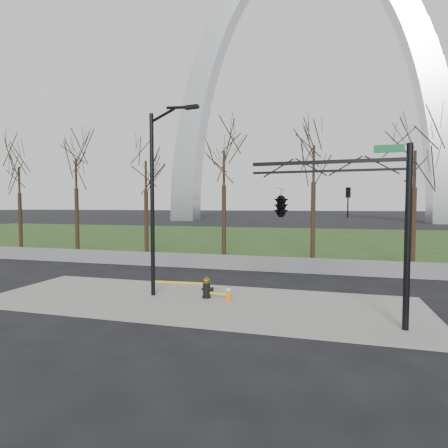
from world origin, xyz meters
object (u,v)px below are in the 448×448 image
(traffic_cone, at_px, (229,292))
(street_light, at_px, (156,191))
(traffic_signal_mast, at_px, (303,203))
(fire_hydrant, at_px, (207,288))

(traffic_cone, bearing_deg, street_light, -177.68)
(traffic_cone, height_order, street_light, street_light)
(traffic_signal_mast, bearing_deg, street_light, 167.30)
(traffic_signal_mast, bearing_deg, fire_hydrant, 157.21)
(fire_hydrant, xyz_separation_m, traffic_cone, (0.99, -0.09, -0.11))
(traffic_cone, height_order, traffic_signal_mast, traffic_signal_mast)
(fire_hydrant, relative_size, traffic_cone, 1.47)
(street_light, bearing_deg, traffic_signal_mast, -5.90)
(fire_hydrant, distance_m, traffic_cone, 1.00)
(fire_hydrant, xyz_separation_m, street_light, (-2.20, -0.22, 4.17))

